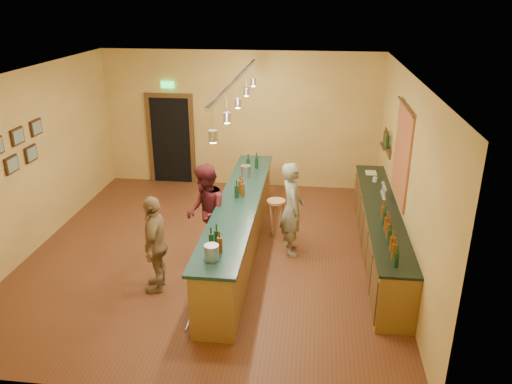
# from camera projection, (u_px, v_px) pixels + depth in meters

# --- Properties ---
(floor) EXTENTS (7.00, 7.00, 0.00)m
(floor) POSITION_uv_depth(u_px,v_px,m) (213.00, 252.00, 9.10)
(floor) COLOR brown
(floor) RESTS_ON ground
(ceiling) EXTENTS (6.50, 7.00, 0.02)m
(ceiling) POSITION_uv_depth(u_px,v_px,m) (206.00, 74.00, 7.91)
(ceiling) COLOR silver
(ceiling) RESTS_ON wall_back
(wall_back) EXTENTS (6.50, 0.02, 3.20)m
(wall_back) POSITION_uv_depth(u_px,v_px,m) (240.00, 120.00, 11.73)
(wall_back) COLOR #BB9146
(wall_back) RESTS_ON floor
(wall_front) EXTENTS (6.50, 0.02, 3.20)m
(wall_front) POSITION_uv_depth(u_px,v_px,m) (142.00, 277.00, 5.28)
(wall_front) COLOR #BB9146
(wall_front) RESTS_ON floor
(wall_left) EXTENTS (0.02, 7.00, 3.20)m
(wall_left) POSITION_uv_depth(u_px,v_px,m) (31.00, 162.00, 8.87)
(wall_left) COLOR #BB9146
(wall_left) RESTS_ON floor
(wall_right) EXTENTS (0.02, 7.00, 3.20)m
(wall_right) POSITION_uv_depth(u_px,v_px,m) (405.00, 177.00, 8.15)
(wall_right) COLOR #BB9146
(wall_right) RESTS_ON floor
(doorway) EXTENTS (1.15, 0.09, 2.48)m
(doorway) POSITION_uv_depth(u_px,v_px,m) (171.00, 138.00, 12.07)
(doorway) COLOR black
(doorway) RESTS_ON wall_back
(tapestry) EXTENTS (0.03, 1.40, 1.60)m
(tapestry) POSITION_uv_depth(u_px,v_px,m) (402.00, 155.00, 8.42)
(tapestry) COLOR #A72125
(tapestry) RESTS_ON wall_right
(bottle_shelf) EXTENTS (0.17, 0.55, 0.54)m
(bottle_shelf) POSITION_uv_depth(u_px,v_px,m) (386.00, 141.00, 9.88)
(bottle_shelf) COLOR #4B3016
(bottle_shelf) RESTS_ON wall_right
(picture_grid) EXTENTS (0.06, 2.20, 0.70)m
(picture_grid) POSITION_uv_depth(u_px,v_px,m) (4.00, 156.00, 8.04)
(picture_grid) COLOR #382111
(picture_grid) RESTS_ON wall_left
(back_counter) EXTENTS (0.60, 4.55, 1.27)m
(back_counter) POSITION_uv_depth(u_px,v_px,m) (380.00, 232.00, 8.76)
(back_counter) COLOR brown
(back_counter) RESTS_ON floor
(tasting_bar) EXTENTS (0.73, 5.10, 1.38)m
(tasting_bar) POSITION_uv_depth(u_px,v_px,m) (239.00, 223.00, 8.82)
(tasting_bar) COLOR brown
(tasting_bar) RESTS_ON floor
(pendant_track) EXTENTS (0.11, 4.60, 0.50)m
(pendant_track) POSITION_uv_depth(u_px,v_px,m) (237.00, 88.00, 7.94)
(pendant_track) COLOR silver
(pendant_track) RESTS_ON ceiling
(bartender) EXTENTS (0.53, 0.69, 1.70)m
(bartender) POSITION_uv_depth(u_px,v_px,m) (292.00, 209.00, 8.80)
(bartender) COLOR gray
(bartender) RESTS_ON floor
(customer_a) EXTENTS (0.86, 0.99, 1.73)m
(customer_a) POSITION_uv_depth(u_px,v_px,m) (206.00, 213.00, 8.59)
(customer_a) COLOR #59191E
(customer_a) RESTS_ON floor
(customer_b) EXTENTS (0.47, 0.96, 1.58)m
(customer_b) POSITION_uv_depth(u_px,v_px,m) (155.00, 244.00, 7.71)
(customer_b) COLOR #997A51
(customer_b) RESTS_ON floor
(bar_stool) EXTENTS (0.36, 0.36, 0.73)m
(bar_stool) POSITION_uv_depth(u_px,v_px,m) (276.00, 207.00, 9.50)
(bar_stool) COLOR #AC8C4D
(bar_stool) RESTS_ON floor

